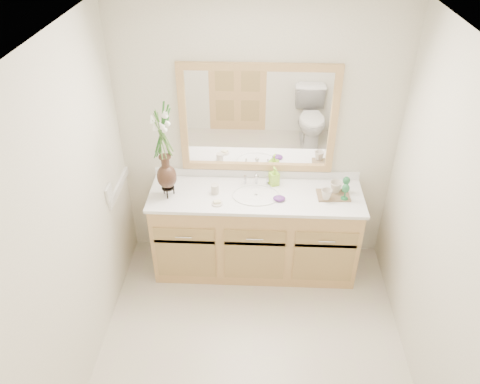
{
  "coord_description": "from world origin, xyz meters",
  "views": [
    {
      "loc": [
        0.01,
        -2.28,
        3.13
      ],
      "look_at": [
        -0.12,
        0.65,
        1.1
      ],
      "focal_mm": 35.0,
      "sensor_mm": 36.0,
      "label": 1
    }
  ],
  "objects_px": {
    "soap_bottle": "(274,177)",
    "tumbler": "(215,189)",
    "flower_vase": "(163,139)",
    "tray": "(333,195)"
  },
  "relations": [
    {
      "from": "soap_bottle",
      "to": "tray",
      "type": "bearing_deg",
      "value": -40.84
    },
    {
      "from": "flower_vase",
      "to": "tumbler",
      "type": "height_order",
      "value": "flower_vase"
    },
    {
      "from": "tray",
      "to": "soap_bottle",
      "type": "bearing_deg",
      "value": 160.4
    },
    {
      "from": "soap_bottle",
      "to": "flower_vase",
      "type": "bearing_deg",
      "value": 169.3
    },
    {
      "from": "flower_vase",
      "to": "tumbler",
      "type": "bearing_deg",
      "value": 6.92
    },
    {
      "from": "tumbler",
      "to": "soap_bottle",
      "type": "bearing_deg",
      "value": 17.55
    },
    {
      "from": "soap_bottle",
      "to": "tumbler",
      "type": "bearing_deg",
      "value": 173.85
    },
    {
      "from": "tumbler",
      "to": "soap_bottle",
      "type": "distance_m",
      "value": 0.53
    },
    {
      "from": "tumbler",
      "to": "tray",
      "type": "xyz_separation_m",
      "value": [
        1.01,
        0.0,
        -0.04
      ]
    },
    {
      "from": "flower_vase",
      "to": "tumbler",
      "type": "distance_m",
      "value": 0.64
    }
  ]
}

